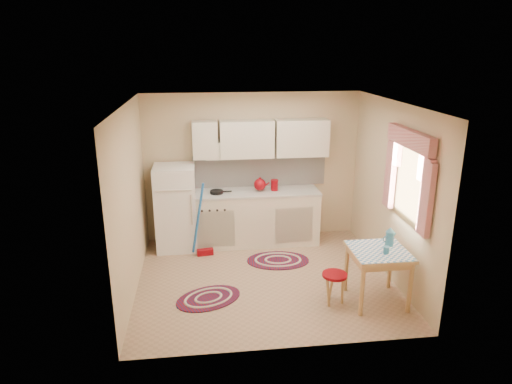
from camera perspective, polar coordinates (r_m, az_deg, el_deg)
room_shell at (r=6.35m, az=2.30°, el=3.10°), size 3.64×3.60×2.52m
fridge at (r=7.52m, az=-9.98°, el=-1.96°), size 0.65×0.60×1.40m
broom at (r=7.21m, az=-6.52°, el=-3.52°), size 0.29×0.15×1.20m
base_cabinets at (r=7.68m, az=-0.66°, el=-3.32°), size 2.25×0.60×0.88m
countertop at (r=7.53m, az=-0.67°, el=-0.05°), size 2.27×0.62×0.04m
frying_pan at (r=7.43m, az=-4.96°, el=0.00°), size 0.22×0.22×0.05m
red_kettle at (r=7.51m, az=0.48°, el=0.94°), size 0.23×0.21×0.22m
red_canister at (r=7.55m, az=2.32°, el=0.78°), size 0.15×0.15×0.16m
table at (r=6.21m, az=14.88°, el=-10.11°), size 0.72×0.72×0.72m
stool at (r=6.12m, az=9.72°, el=-11.78°), size 0.33×0.33×0.42m
coffee_pot at (r=6.17m, az=16.38°, el=-5.37°), size 0.16×0.14×0.27m
mug at (r=5.97m, az=15.97°, el=-7.01°), size 0.08×0.08×0.10m
rug_center at (r=7.22m, az=2.76°, el=-8.53°), size 1.02×0.72×0.02m
rug_left at (r=6.25m, az=-5.96°, el=-13.07°), size 1.06×0.91×0.02m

